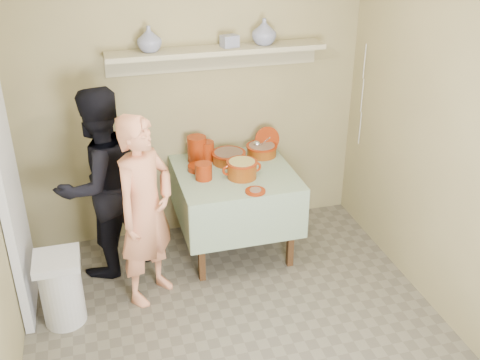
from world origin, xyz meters
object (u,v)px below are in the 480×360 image
object	(u,v)px
serving_table	(235,184)
cazuela_rice	(242,168)
person_cook	(145,211)
trash_bin	(61,289)
person_helper	(101,184)

from	to	relation	value
serving_table	cazuela_rice	size ratio (longest dim) A/B	2.95
person_cook	trash_bin	world-z (taller)	person_cook
person_helper	trash_bin	bearing A→B (deg)	27.56
person_cook	serving_table	size ratio (longest dim) A/B	1.54
serving_table	trash_bin	bearing A→B (deg)	-157.72
serving_table	cazuela_rice	bearing A→B (deg)	-76.96
serving_table	cazuela_rice	distance (m)	0.24
person_cook	cazuela_rice	world-z (taller)	person_cook
cazuela_rice	serving_table	bearing A→B (deg)	103.04
person_cook	serving_table	xyz separation A→B (m)	(0.80, 0.45, -0.11)
person_cook	trash_bin	size ratio (longest dim) A/B	2.67
person_helper	cazuela_rice	xyz separation A→B (m)	(1.12, -0.13, 0.06)
trash_bin	cazuela_rice	bearing A→B (deg)	17.65
person_cook	trash_bin	distance (m)	0.82
cazuela_rice	trash_bin	world-z (taller)	cazuela_rice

